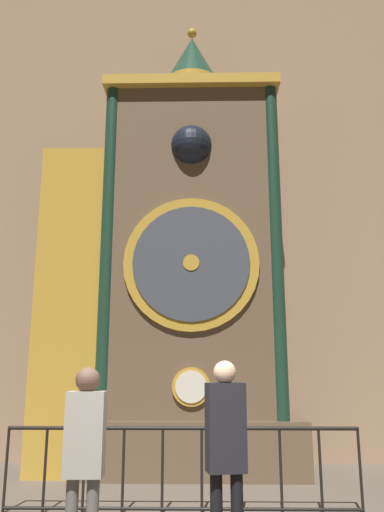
{
  "coord_description": "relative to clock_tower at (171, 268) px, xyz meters",
  "views": [
    {
      "loc": [
        0.61,
        -4.26,
        1.76
      ],
      "look_at": [
        0.43,
        5.04,
        3.9
      ],
      "focal_mm": 35.0,
      "sensor_mm": 36.0,
      "label": 1
    }
  ],
  "objects": [
    {
      "name": "clock_tower",
      "position": [
        0.0,
        0.0,
        0.0
      ],
      "size": [
        4.77,
        1.83,
        8.88
      ],
      "color": "brown",
      "rests_on": "ground_plane"
    },
    {
      "name": "railing_fence",
      "position": [
        0.32,
        -2.45,
        -3.09
      ],
      "size": [
        4.57,
        0.05,
        1.05
      ],
      "color": "black",
      "rests_on": "ground_plane"
    },
    {
      "name": "visitor_far",
      "position": [
        0.79,
        -4.55,
        -2.55
      ],
      "size": [
        0.38,
        0.28,
        1.85
      ],
      "rotation": [
        0.0,
        0.0,
        0.19
      ],
      "color": "black",
      "rests_on": "ground_plane"
    },
    {
      "name": "visitor_near",
      "position": [
        -0.46,
        -4.63,
        -2.58
      ],
      "size": [
        0.35,
        0.23,
        1.79
      ],
      "rotation": [
        0.0,
        0.0,
        0.03
      ],
      "color": "#58554F",
      "rests_on": "ground_plane"
    },
    {
      "name": "cathedral_back_wall",
      "position": [
        -0.12,
        1.2,
        2.87
      ],
      "size": [
        24.0,
        0.32,
        13.09
      ],
      "color": "#997A5B",
      "rests_on": "ground_plane"
    }
  ]
}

